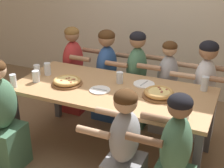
# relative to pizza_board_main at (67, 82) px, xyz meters

# --- Properties ---
(ground_plane) EXTENTS (18.00, 18.00, 0.00)m
(ground_plane) POSITION_rel_pizza_board_main_xyz_m (0.49, 0.10, -0.80)
(ground_plane) COLOR #896B4C
(ground_plane) RESTS_ON ground
(dining_table) EXTENTS (2.09, 0.94, 0.77)m
(dining_table) POSITION_rel_pizza_board_main_xyz_m (0.49, 0.10, -0.11)
(dining_table) COLOR tan
(dining_table) RESTS_ON ground
(pizza_board_main) EXTENTS (0.33, 0.33, 0.06)m
(pizza_board_main) POSITION_rel_pizza_board_main_xyz_m (0.00, 0.00, 0.00)
(pizza_board_main) COLOR brown
(pizza_board_main) RESTS_ON dining_table
(pizza_board_second) EXTENTS (0.33, 0.33, 0.07)m
(pizza_board_second) POSITION_rel_pizza_board_main_xyz_m (0.99, 0.11, 0.00)
(pizza_board_second) COLOR brown
(pizza_board_second) RESTS_ON dining_table
(empty_plate_a) EXTENTS (0.22, 0.22, 0.02)m
(empty_plate_a) POSITION_rel_pizza_board_main_xyz_m (0.40, -0.00, -0.02)
(empty_plate_a) COLOR white
(empty_plate_a) RESTS_ON dining_table
(empty_plate_b) EXTENTS (0.23, 0.23, 0.02)m
(empty_plate_b) POSITION_rel_pizza_board_main_xyz_m (0.76, 0.33, -0.02)
(empty_plate_b) COLOR white
(empty_plate_b) RESTS_ON dining_table
(drinking_glass_a) EXTENTS (0.07, 0.07, 0.15)m
(drinking_glass_a) POSITION_rel_pizza_board_main_xyz_m (1.38, 0.44, 0.04)
(drinking_glass_a) COLOR silver
(drinking_glass_a) RESTS_ON dining_table
(drinking_glass_b) EXTENTS (0.07, 0.07, 0.14)m
(drinking_glass_b) POSITION_rel_pizza_board_main_xyz_m (-0.47, -0.29, 0.03)
(drinking_glass_b) COLOR silver
(drinking_glass_b) RESTS_ON dining_table
(drinking_glass_c) EXTENTS (0.08, 0.08, 0.14)m
(drinking_glass_c) POSITION_rel_pizza_board_main_xyz_m (-0.35, 0.14, 0.03)
(drinking_glass_c) COLOR silver
(drinking_glass_c) RESTS_ON dining_table
(drinking_glass_d) EXTENTS (0.07, 0.07, 0.13)m
(drinking_glass_d) POSITION_rel_pizza_board_main_xyz_m (0.51, 0.26, 0.03)
(drinking_glass_d) COLOR silver
(drinking_glass_d) RESTS_ON dining_table
(drinking_glass_e) EXTENTS (0.08, 0.08, 0.11)m
(drinking_glass_e) POSITION_rel_pizza_board_main_xyz_m (1.31, -0.22, 0.02)
(drinking_glass_e) COLOR silver
(drinking_glass_e) RESTS_ON dining_table
(drinking_glass_f) EXTENTS (0.08, 0.08, 0.13)m
(drinking_glass_f) POSITION_rel_pizza_board_main_xyz_m (-0.35, -0.08, 0.03)
(drinking_glass_f) COLOR silver
(drinking_glass_f) RESTS_ON dining_table
(drinking_glass_g) EXTENTS (0.07, 0.07, 0.12)m
(drinking_glass_g) POSITION_rel_pizza_board_main_xyz_m (-0.46, 0.09, 0.03)
(drinking_glass_g) COLOR silver
(drinking_glass_g) RESTS_ON dining_table
(drinking_glass_h) EXTENTS (0.07, 0.07, 0.12)m
(drinking_glass_h) POSITION_rel_pizza_board_main_xyz_m (1.31, -0.10, 0.02)
(drinking_glass_h) COLOR silver
(drinking_glass_h) RESTS_ON dining_table
(diner_near_midright) EXTENTS (0.51, 0.40, 1.13)m
(diner_near_midright) POSITION_rel_pizza_board_main_xyz_m (0.91, -0.59, -0.29)
(diner_near_midright) COLOR #99999E
(diner_near_midright) RESTS_ON ground
(diner_far_midright) EXTENTS (0.51, 0.40, 1.15)m
(diner_far_midright) POSITION_rel_pizza_board_main_xyz_m (0.91, 0.79, -0.28)
(diner_far_midright) COLOR #99999E
(diner_far_midright) RESTS_ON ground
(diner_near_left) EXTENTS (0.51, 0.40, 1.18)m
(diner_near_left) POSITION_rel_pizza_board_main_xyz_m (-0.39, -0.59, -0.26)
(diner_near_left) COLOR #477556
(diner_near_left) RESTS_ON ground
(diner_far_center) EXTENTS (0.51, 0.40, 1.22)m
(diner_far_center) POSITION_rel_pizza_board_main_xyz_m (0.52, 0.79, -0.24)
(diner_far_center) COLOR #477556
(diner_far_center) RESTS_ON ground
(diner_near_right) EXTENTS (0.51, 0.40, 1.17)m
(diner_near_right) POSITION_rel_pizza_board_main_xyz_m (1.33, -0.59, -0.27)
(diner_near_right) COLOR #477556
(diner_near_right) RESTS_ON ground
(diner_far_right) EXTENTS (0.51, 0.40, 1.21)m
(diner_far_right) POSITION_rel_pizza_board_main_xyz_m (1.34, 0.79, -0.24)
(diner_far_right) COLOR silver
(diner_far_right) RESTS_ON ground
(diner_far_left) EXTENTS (0.51, 0.40, 1.19)m
(diner_far_left) POSITION_rel_pizza_board_main_xyz_m (-0.39, 0.79, -0.26)
(diner_far_left) COLOR #B22D2D
(diner_far_left) RESTS_ON ground
(diner_far_midleft) EXTENTS (0.51, 0.40, 1.20)m
(diner_far_midleft) POSITION_rel_pizza_board_main_xyz_m (0.11, 0.79, -0.24)
(diner_far_midleft) COLOR #2D5193
(diner_far_midleft) RESTS_ON ground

